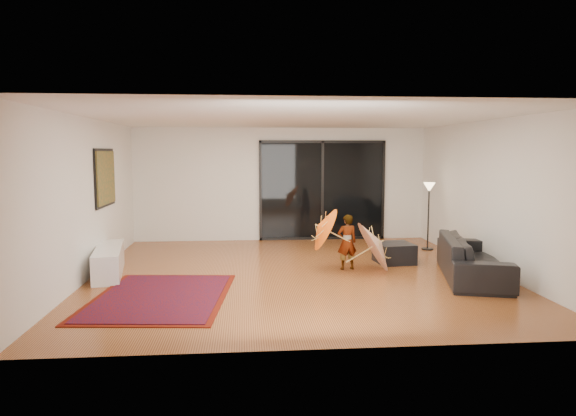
{
  "coord_description": "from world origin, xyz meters",
  "views": [
    {
      "loc": [
        -0.9,
        -8.8,
        2.13
      ],
      "look_at": [
        -0.09,
        0.54,
        1.1
      ],
      "focal_mm": 32.0,
      "sensor_mm": 36.0,
      "label": 1
    }
  ],
  "objects": [
    {
      "name": "media_console",
      "position": [
        -3.25,
        0.19,
        0.24
      ],
      "size": [
        0.73,
        1.77,
        0.48
      ],
      "primitive_type": "cube",
      "rotation": [
        0.0,
        0.0,
        0.18
      ],
      "color": "white",
      "rests_on": "floor"
    },
    {
      "name": "persian_rug",
      "position": [
        -2.13,
        -1.31,
        0.01
      ],
      "size": [
        2.15,
        2.82,
        0.02
      ],
      "rotation": [
        0.0,
        0.0,
        -0.1
      ],
      "color": "#591207",
      "rests_on": "floor"
    },
    {
      "name": "wall_left",
      "position": [
        -3.5,
        0.0,
        1.35
      ],
      "size": [
        0.0,
        7.0,
        7.0
      ],
      "primitive_type": "plane",
      "rotation": [
        1.57,
        0.0,
        1.57
      ],
      "color": "silver",
      "rests_on": "floor"
    },
    {
      "name": "wall_back",
      "position": [
        0.0,
        3.5,
        1.35
      ],
      "size": [
        7.0,
        0.0,
        7.0
      ],
      "primitive_type": "plane",
      "rotation": [
        1.57,
        0.0,
        0.0
      ],
      "color": "silver",
      "rests_on": "floor"
    },
    {
      "name": "sofa",
      "position": [
        2.95,
        -0.59,
        0.35
      ],
      "size": [
        1.53,
        2.54,
        0.7
      ],
      "primitive_type": "imported",
      "rotation": [
        0.0,
        0.0,
        1.3
      ],
      "color": "black",
      "rests_on": "floor"
    },
    {
      "name": "ceiling",
      "position": [
        0.0,
        0.0,
        2.7
      ],
      "size": [
        7.0,
        7.0,
        0.0
      ],
      "primitive_type": "plane",
      "rotation": [
        3.14,
        0.0,
        0.0
      ],
      "color": "white",
      "rests_on": "wall_back"
    },
    {
      "name": "floor",
      "position": [
        0.0,
        0.0,
        0.0
      ],
      "size": [
        7.0,
        7.0,
        0.0
      ],
      "primitive_type": "plane",
      "color": "#A05A2C",
      "rests_on": "ground"
    },
    {
      "name": "wall_front",
      "position": [
        0.0,
        -3.5,
        1.35
      ],
      "size": [
        7.0,
        0.0,
        7.0
      ],
      "primitive_type": "plane",
      "rotation": [
        -1.57,
        0.0,
        0.0
      ],
      "color": "silver",
      "rests_on": "floor"
    },
    {
      "name": "wall_right",
      "position": [
        3.5,
        0.0,
        1.35
      ],
      "size": [
        0.0,
        7.0,
        7.0
      ],
      "primitive_type": "plane",
      "rotation": [
        1.57,
        0.0,
        -1.57
      ],
      "color": "silver",
      "rests_on": "floor"
    },
    {
      "name": "sliding_door",
      "position": [
        1.0,
        3.47,
        1.2
      ],
      "size": [
        3.06,
        0.07,
        2.4
      ],
      "color": "black",
      "rests_on": "wall_back"
    },
    {
      "name": "floor_lamp",
      "position": [
        3.1,
        1.95,
        1.16
      ],
      "size": [
        0.25,
        0.25,
        1.47
      ],
      "color": "black",
      "rests_on": "floor"
    },
    {
      "name": "parasol_white",
      "position": [
        1.56,
        0.09,
        0.5
      ],
      "size": [
        0.66,
        1.0,
        1.0
      ],
      "rotation": [
        0.0,
        1.05,
        0.0
      ],
      "color": "silver",
      "rests_on": "floor"
    },
    {
      "name": "ottoman",
      "position": [
        1.98,
        0.7,
        0.19
      ],
      "size": [
        0.73,
        0.73,
        0.38
      ],
      "primitive_type": "cube",
      "rotation": [
        0.0,
        0.0,
        0.11
      ],
      "color": "black",
      "rests_on": "floor"
    },
    {
      "name": "painting",
      "position": [
        -3.46,
        1.0,
        1.65
      ],
      "size": [
        0.04,
        1.28,
        1.08
      ],
      "color": "black",
      "rests_on": "wall_left"
    },
    {
      "name": "child",
      "position": [
        0.96,
        0.24,
        0.5
      ],
      "size": [
        0.4,
        0.29,
        1.01
      ],
      "primitive_type": "imported",
      "rotation": [
        0.0,
        0.0,
        3.29
      ],
      "color": "#999999",
      "rests_on": "floor"
    },
    {
      "name": "speaker",
      "position": [
        -3.25,
        0.14,
        0.17
      ],
      "size": [
        0.37,
        0.37,
        0.34
      ],
      "primitive_type": "cube",
      "rotation": [
        0.0,
        0.0,
        0.32
      ],
      "color": "#424244",
      "rests_on": "floor"
    },
    {
      "name": "parasol_orange",
      "position": [
        0.41,
        0.19,
        0.73
      ],
      "size": [
        0.53,
        0.82,
        0.86
      ],
      "rotation": [
        0.0,
        -1.09,
        0.0
      ],
      "color": "#E4550C",
      "rests_on": "child"
    }
  ]
}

